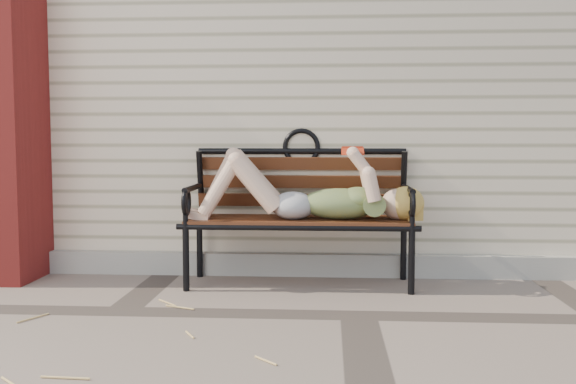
{
  "coord_description": "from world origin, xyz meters",
  "views": [
    {
      "loc": [
        -0.16,
        -3.27,
        0.9
      ],
      "look_at": [
        -0.41,
        0.64,
        0.59
      ],
      "focal_mm": 40.0,
      "sensor_mm": 36.0,
      "label": 1
    }
  ],
  "objects": [
    {
      "name": "ground",
      "position": [
        0.0,
        0.0,
        0.0
      ],
      "size": [
        80.0,
        80.0,
        0.0
      ],
      "primitive_type": "plane",
      "color": "#77655B",
      "rests_on": "ground"
    },
    {
      "name": "house_wall",
      "position": [
        0.0,
        3.0,
        1.5
      ],
      "size": [
        8.0,
        4.0,
        3.0
      ],
      "primitive_type": "cube",
      "color": "beige",
      "rests_on": "ground"
    },
    {
      "name": "foundation_strip",
      "position": [
        0.0,
        0.97,
        0.07
      ],
      "size": [
        8.0,
        0.1,
        0.15
      ],
      "primitive_type": "cube",
      "color": "#A19C91",
      "rests_on": "ground"
    },
    {
      "name": "garden_bench",
      "position": [
        -0.34,
        0.78,
        0.55
      ],
      "size": [
        1.52,
        0.61,
        0.98
      ],
      "color": "black",
      "rests_on": "ground"
    },
    {
      "name": "reading_woman",
      "position": [
        -0.33,
        0.66,
        0.59
      ],
      "size": [
        1.44,
        0.33,
        0.45
      ],
      "color": "#0B334D",
      "rests_on": "ground"
    }
  ]
}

